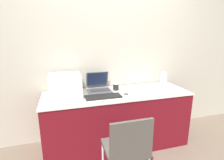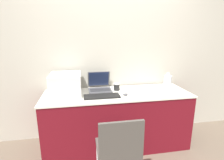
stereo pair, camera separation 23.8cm
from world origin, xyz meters
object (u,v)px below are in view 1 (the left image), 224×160
object	(u,v)px
printer	(65,85)
external_keyboard	(103,97)
coffee_cup	(116,87)
mouse	(126,94)
laptop_left	(99,86)
chair	(127,147)
metal_pitcher	(164,79)

from	to	relation	value
printer	external_keyboard	world-z (taller)	printer
coffee_cup	mouse	bearing A→B (deg)	-74.26
external_keyboard	mouse	bearing A→B (deg)	1.02
external_keyboard	coffee_cup	xyz separation A→B (m)	(0.25, 0.25, 0.04)
laptop_left	external_keyboard	xyz separation A→B (m)	(-0.01, -0.31, -0.05)
printer	chair	distance (m)	1.11
metal_pitcher	chair	xyz separation A→B (m)	(-1.00, -0.98, -0.39)
printer	chair	size ratio (longest dim) A/B	0.51
external_keyboard	mouse	distance (m)	0.31
mouse	chair	size ratio (longest dim) A/B	0.08
mouse	metal_pitcher	xyz separation A→B (m)	(0.76, 0.33, 0.08)
external_keyboard	coffee_cup	world-z (taller)	coffee_cup
metal_pitcher	external_keyboard	bearing A→B (deg)	-162.90
metal_pitcher	chair	distance (m)	1.45
laptop_left	chair	distance (m)	1.03
external_keyboard	laptop_left	bearing A→B (deg)	88.87
external_keyboard	chair	xyz separation A→B (m)	(0.08, -0.65, -0.31)
external_keyboard	coffee_cup	bearing A→B (deg)	45.30
printer	coffee_cup	bearing A→B (deg)	3.96
printer	mouse	xyz separation A→B (m)	(0.77, -0.19, -0.14)
coffee_cup	chair	distance (m)	0.98
metal_pitcher	coffee_cup	bearing A→B (deg)	-174.30
coffee_cup	metal_pitcher	distance (m)	0.84
printer	mouse	world-z (taller)	printer
mouse	metal_pitcher	bearing A→B (deg)	23.12
mouse	metal_pitcher	distance (m)	0.83
coffee_cup	metal_pitcher	xyz separation A→B (m)	(0.83, 0.08, 0.04)
mouse	chair	bearing A→B (deg)	-109.39
mouse	chair	distance (m)	0.76
external_keyboard	chair	world-z (taller)	chair
coffee_cup	external_keyboard	bearing A→B (deg)	-134.70
laptop_left	printer	bearing A→B (deg)	-166.50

